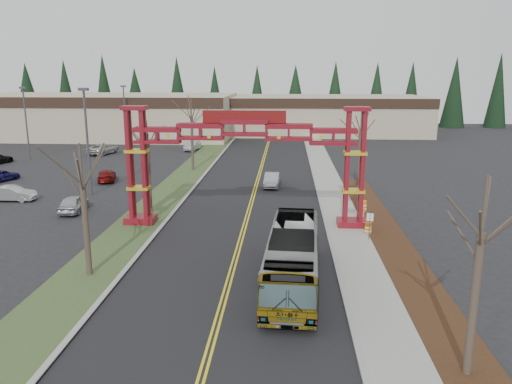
# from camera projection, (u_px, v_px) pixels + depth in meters

# --- Properties ---
(ground) EXTENTS (200.00, 200.00, 0.00)m
(ground) POSITION_uv_depth(u_px,v_px,m) (208.00, 357.00, 20.17)
(ground) COLOR black
(ground) RESTS_ON ground
(road) EXTENTS (12.00, 110.00, 0.02)m
(road) POSITION_uv_depth(u_px,v_px,m) (251.00, 202.00, 44.44)
(road) COLOR black
(road) RESTS_ON ground
(lane_line_left) EXTENTS (0.12, 100.00, 0.01)m
(lane_line_left) POSITION_uv_depth(u_px,v_px,m) (250.00, 202.00, 44.45)
(lane_line_left) COLOR yellow
(lane_line_left) RESTS_ON road
(lane_line_right) EXTENTS (0.12, 100.00, 0.01)m
(lane_line_right) POSITION_uv_depth(u_px,v_px,m) (253.00, 202.00, 44.43)
(lane_line_right) COLOR yellow
(lane_line_right) RESTS_ON road
(curb_right) EXTENTS (0.30, 110.00, 0.15)m
(curb_right) POSITION_uv_depth(u_px,v_px,m) (321.00, 202.00, 44.06)
(curb_right) COLOR #979792
(curb_right) RESTS_ON ground
(sidewalk_right) EXTENTS (2.60, 110.00, 0.14)m
(sidewalk_right) POSITION_uv_depth(u_px,v_px,m) (337.00, 203.00, 43.97)
(sidewalk_right) COLOR gray
(sidewalk_right) RESTS_ON ground
(landscape_strip) EXTENTS (2.60, 50.00, 0.12)m
(landscape_strip) POSITION_uv_depth(u_px,v_px,m) (407.00, 268.00, 29.25)
(landscape_strip) COLOR black
(landscape_strip) RESTS_ON ground
(grass_median) EXTENTS (4.00, 110.00, 0.08)m
(grass_median) POSITION_uv_depth(u_px,v_px,m) (163.00, 200.00, 44.92)
(grass_median) COLOR #384A25
(grass_median) RESTS_ON ground
(curb_left) EXTENTS (0.30, 110.00, 0.15)m
(curb_left) POSITION_uv_depth(u_px,v_px,m) (183.00, 200.00, 44.80)
(curb_left) COLOR #979792
(curb_left) RESTS_ON ground
(gateway_arch) EXTENTS (18.20, 1.60, 8.90)m
(gateway_arch) POSITION_uv_depth(u_px,v_px,m) (244.00, 147.00, 36.27)
(gateway_arch) COLOR maroon
(gateway_arch) RESTS_ON ground
(retail_building_west) EXTENTS (46.00, 22.30, 7.50)m
(retail_building_west) POSITION_uv_depth(u_px,v_px,m) (106.00, 115.00, 90.99)
(retail_building_west) COLOR #BDAD90
(retail_building_west) RESTS_ON ground
(retail_building_east) EXTENTS (38.00, 20.30, 7.00)m
(retail_building_east) POSITION_uv_depth(u_px,v_px,m) (323.00, 114.00, 96.40)
(retail_building_east) COLOR #BDAD90
(retail_building_east) RESTS_ON ground
(conifer_treeline) EXTENTS (116.10, 5.60, 13.00)m
(conifer_treeline) POSITION_uv_depth(u_px,v_px,m) (274.00, 96.00, 108.00)
(conifer_treeline) COLOR black
(conifer_treeline) RESTS_ON ground
(transit_bus) EXTENTS (3.19, 11.26, 3.10)m
(transit_bus) POSITION_uv_depth(u_px,v_px,m) (293.00, 258.00, 26.73)
(transit_bus) COLOR #A0A2A7
(transit_bus) RESTS_ON ground
(silver_sedan) EXTENTS (1.64, 4.24, 1.38)m
(silver_sedan) POSITION_uv_depth(u_px,v_px,m) (272.00, 180.00, 50.48)
(silver_sedan) COLOR #A5A8AD
(silver_sedan) RESTS_ON ground
(parked_car_near_a) EXTENTS (2.09, 4.28, 1.40)m
(parked_car_near_a) POSITION_uv_depth(u_px,v_px,m) (73.00, 203.00, 41.23)
(parked_car_near_a) COLOR #B3B7BB
(parked_car_near_a) RESTS_ON ground
(parked_car_near_b) EXTENTS (4.19, 1.58, 1.37)m
(parked_car_near_b) POSITION_uv_depth(u_px,v_px,m) (12.00, 193.00, 44.76)
(parked_car_near_b) COLOR #B9B9B9
(parked_car_near_b) RESTS_ON ground
(parked_car_mid_a) EXTENTS (2.88, 4.59, 1.24)m
(parked_car_mid_a) POSITION_uv_depth(u_px,v_px,m) (107.00, 175.00, 53.08)
(parked_car_mid_a) COLOR maroon
(parked_car_mid_a) RESTS_ON ground
(parked_car_mid_b) EXTENTS (2.79, 4.06, 1.28)m
(parked_car_mid_b) POSITION_uv_depth(u_px,v_px,m) (2.00, 175.00, 52.97)
(parked_car_mid_b) COLOR #1A1752
(parked_car_mid_b) RESTS_ON ground
(parked_car_far_a) EXTENTS (2.06, 4.36, 1.38)m
(parked_car_far_a) POSITION_uv_depth(u_px,v_px,m) (192.00, 146.00, 74.37)
(parked_car_far_a) COLOR #ACACB4
(parked_car_far_a) RESTS_ON ground
(parked_car_far_b) EXTENTS (3.78, 5.82, 1.49)m
(parked_car_far_b) POSITION_uv_depth(u_px,v_px,m) (103.00, 149.00, 70.97)
(parked_car_far_b) COLOR silver
(parked_car_far_b) RESTS_ON ground
(bare_tree_median_near) EXTENTS (3.35, 3.35, 7.55)m
(bare_tree_median_near) POSITION_uv_depth(u_px,v_px,m) (82.00, 184.00, 27.09)
(bare_tree_median_near) COLOR #382D26
(bare_tree_median_near) RESTS_ON ground
(bare_tree_median_mid) EXTENTS (2.97, 2.97, 7.59)m
(bare_tree_median_mid) POSITION_uv_depth(u_px,v_px,m) (148.00, 146.00, 39.68)
(bare_tree_median_mid) COLOR #382D26
(bare_tree_median_mid) RESTS_ON ground
(bare_tree_median_far) EXTENTS (3.22, 3.22, 8.52)m
(bare_tree_median_far) POSITION_uv_depth(u_px,v_px,m) (191.00, 116.00, 57.73)
(bare_tree_median_far) COLOR #382D26
(bare_tree_median_far) RESTS_ON ground
(bare_tree_right_near) EXTENTS (3.14, 3.14, 7.76)m
(bare_tree_right_near) POSITION_uv_depth(u_px,v_px,m) (482.00, 234.00, 17.61)
(bare_tree_right_near) COLOR #382D26
(bare_tree_right_near) RESTS_ON ground
(bare_tree_right_far) EXTENTS (3.00, 3.00, 7.94)m
(bare_tree_right_far) POSITION_uv_depth(u_px,v_px,m) (361.00, 131.00, 46.83)
(bare_tree_right_far) COLOR #382D26
(bare_tree_right_far) RESTS_ON ground
(light_pole_near) EXTENTS (0.86, 0.43, 9.94)m
(light_pole_near) POSITION_uv_depth(u_px,v_px,m) (87.00, 134.00, 45.81)
(light_pole_near) COLOR #3F3F44
(light_pole_near) RESTS_ON ground
(light_pole_mid) EXTENTS (0.83, 0.41, 9.53)m
(light_pole_mid) POSITION_uv_depth(u_px,v_px,m) (26.00, 118.00, 65.59)
(light_pole_mid) COLOR #3F3F44
(light_pole_mid) RESTS_ON ground
(light_pole_far) EXTENTS (0.82, 0.41, 9.43)m
(light_pole_far) POSITION_uv_depth(u_px,v_px,m) (125.00, 111.00, 78.09)
(light_pole_far) COLOR #3F3F44
(light_pole_far) RESTS_ON ground
(street_sign) EXTENTS (0.43, 0.21, 2.00)m
(street_sign) POSITION_uv_depth(u_px,v_px,m) (370.00, 221.00, 33.71)
(street_sign) COLOR #3F3F44
(street_sign) RESTS_ON ground
(barrel_south) EXTENTS (0.50, 0.50, 0.92)m
(barrel_south) POSITION_uv_depth(u_px,v_px,m) (368.00, 229.00, 35.30)
(barrel_south) COLOR orange
(barrel_south) RESTS_ON ground
(barrel_mid) EXTENTS (0.50, 0.50, 0.93)m
(barrel_mid) POSITION_uv_depth(u_px,v_px,m) (361.00, 214.00, 39.08)
(barrel_mid) COLOR orange
(barrel_mid) RESTS_ON ground
(barrel_north) EXTENTS (0.55, 0.55, 1.02)m
(barrel_north) POSITION_uv_depth(u_px,v_px,m) (363.00, 207.00, 40.98)
(barrel_north) COLOR orange
(barrel_north) RESTS_ON ground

